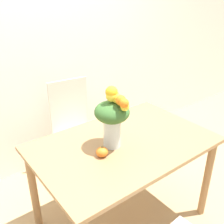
% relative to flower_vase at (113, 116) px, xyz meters
% --- Properties ---
extents(ground_plane, '(12.00, 12.00, 0.00)m').
position_rel_flower_vase_xyz_m(ground_plane, '(0.09, -0.01, -1.01)').
color(ground_plane, tan).
extents(wall_back, '(8.00, 0.06, 2.70)m').
position_rel_flower_vase_xyz_m(wall_back, '(0.09, 1.17, 0.34)').
color(wall_back, white).
rests_on(wall_back, ground_plane).
extents(dining_table, '(1.31, 0.86, 0.77)m').
position_rel_flower_vase_xyz_m(dining_table, '(0.09, -0.01, -0.35)').
color(dining_table, '#9E754C').
rests_on(dining_table, ground_plane).
extents(flower_vase, '(0.24, 0.26, 0.45)m').
position_rel_flower_vase_xyz_m(flower_vase, '(0.00, 0.00, 0.00)').
color(flower_vase, silver).
rests_on(flower_vase, dining_table).
extents(pumpkin, '(0.08, 0.08, 0.08)m').
position_rel_flower_vase_xyz_m(pumpkin, '(-0.13, -0.06, -0.21)').
color(pumpkin, orange).
rests_on(pumpkin, dining_table).
extents(dining_chair_near_window, '(0.47, 0.47, 0.99)m').
position_rel_flower_vase_xyz_m(dining_chair_near_window, '(0.14, 0.80, -0.51)').
color(dining_chair_near_window, silver).
rests_on(dining_chair_near_window, ground_plane).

